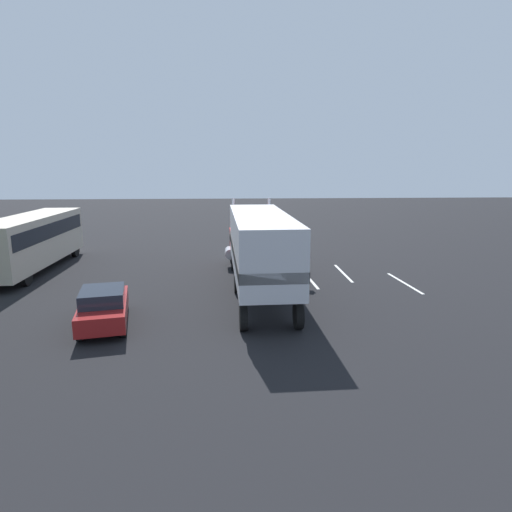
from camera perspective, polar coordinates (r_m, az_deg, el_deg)
The scene contains 8 objects.
ground_plane at distance 29.22m, azimuth -1.31°, elevation -0.85°, with size 120.00×120.00×0.00m, color black.
lane_stripe_near at distance 25.14m, azimuth 7.09°, elevation -3.01°, with size 4.40×0.16×0.01m, color silver.
lane_stripe_mid at distance 26.82m, azimuth 11.45°, elevation -2.22°, with size 4.40×0.16×0.01m, color silver.
lane_stripe_far at distance 25.46m, azimuth 19.01°, elevation -3.39°, with size 4.40×0.16×0.01m, color silver.
semi_truck at distance 21.93m, azimuth 0.30°, elevation 1.65°, with size 14.24×3.31×4.50m.
person_bystander at distance 23.30m, azimuth 6.12°, elevation -1.91°, with size 0.34×0.46×1.63m.
parked_bus at distance 30.02m, azimuth -27.53°, elevation 2.17°, with size 11.02×2.69×3.40m.
parked_car at distance 18.65m, azimuth -19.50°, elevation -6.30°, with size 4.67×2.65×1.57m.
Camera 1 is at (-28.50, 1.02, 6.36)m, focal length 30.25 mm.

